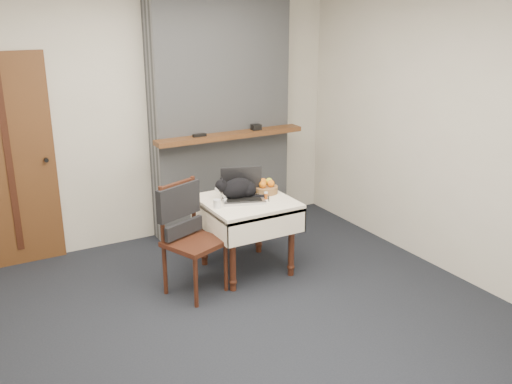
# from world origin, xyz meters

# --- Properties ---
(ground) EXTENTS (4.50, 4.50, 0.00)m
(ground) POSITION_xyz_m (0.00, 0.00, 0.00)
(ground) COLOR black
(ground) RESTS_ON ground
(room_shell) EXTENTS (4.52, 4.01, 2.61)m
(room_shell) POSITION_xyz_m (0.00, 0.46, 1.76)
(room_shell) COLOR beige
(room_shell) RESTS_ON ground
(door) EXTENTS (0.82, 0.10, 2.00)m
(door) POSITION_xyz_m (-1.20, 1.97, 1.00)
(door) COLOR brown
(door) RESTS_ON ground
(chimney) EXTENTS (1.62, 0.48, 2.60)m
(chimney) POSITION_xyz_m (0.90, 1.85, 1.30)
(chimney) COLOR gray
(chimney) RESTS_ON ground
(side_table) EXTENTS (0.78, 0.78, 0.70)m
(side_table) POSITION_xyz_m (0.62, 0.77, 0.59)
(side_table) COLOR #3C1A10
(side_table) RESTS_ON ground
(laptop) EXTENTS (0.47, 0.43, 0.28)m
(laptop) POSITION_xyz_m (0.61, 0.81, 0.77)
(laptop) COLOR #B7B7BC
(laptop) RESTS_ON side_table
(cat) EXTENTS (0.45, 0.25, 0.22)m
(cat) POSITION_xyz_m (0.57, 0.82, 0.80)
(cat) COLOR black
(cat) RESTS_ON side_table
(cream_jar) EXTENTS (0.07, 0.07, 0.08)m
(cream_jar) POSITION_xyz_m (0.30, 0.70, 0.74)
(cream_jar) COLOR silver
(cream_jar) RESTS_ON side_table
(pill_bottle) EXTENTS (0.03, 0.03, 0.07)m
(pill_bottle) POSITION_xyz_m (0.79, 0.69, 0.74)
(pill_bottle) COLOR #9A4412
(pill_bottle) RESTS_ON side_table
(fruit_basket) EXTENTS (0.23, 0.23, 0.13)m
(fruit_basket) POSITION_xyz_m (0.87, 0.86, 0.75)
(fruit_basket) COLOR #905A3A
(fruit_basket) RESTS_ON side_table
(desk_clutter) EXTENTS (0.12, 0.12, 0.01)m
(desk_clutter) POSITION_xyz_m (0.85, 0.79, 0.70)
(desk_clutter) COLOR black
(desk_clutter) RESTS_ON side_table
(chair) EXTENTS (0.57, 0.56, 0.97)m
(chair) POSITION_xyz_m (-0.01, 0.69, 0.62)
(chair) COLOR #3C1A10
(chair) RESTS_ON ground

